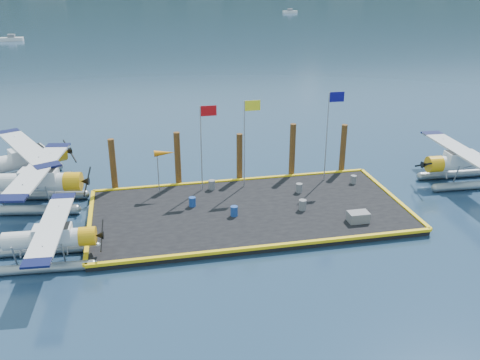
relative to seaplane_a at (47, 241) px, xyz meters
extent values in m
plane|color=#162D44|center=(11.95, 3.58, -1.32)|extent=(4000.00, 4000.00, 0.00)
cube|color=black|center=(11.95, 3.58, -1.12)|extent=(20.00, 10.00, 0.40)
cylinder|color=gray|center=(-0.29, 1.00, -1.05)|extent=(5.55, 0.90, 0.54)
cylinder|color=gray|center=(-0.43, -0.95, -1.05)|extent=(5.55, 0.90, 0.54)
cylinder|color=silver|center=(-0.18, 0.01, 0.15)|extent=(4.20, 1.26, 0.98)
cube|color=silver|center=(0.35, -0.02, 0.46)|extent=(2.02, 1.11, 0.80)
cube|color=black|center=(0.62, -0.04, 0.64)|extent=(1.31, 1.02, 0.49)
cylinder|color=orange|center=(2.13, -0.14, 0.15)|extent=(0.96, 1.09, 1.03)
cube|color=black|center=(2.89, -0.19, 0.15)|extent=(0.19, 1.98, 1.00)
cube|color=silver|center=(0.35, -0.02, 0.91)|extent=(1.87, 8.10, 0.11)
cube|color=#0B0E37|center=(0.61, 3.80, 0.91)|extent=(1.39, 0.89, 0.12)
cube|color=#0B0E37|center=(0.10, -3.85, 0.91)|extent=(1.39, 0.89, 0.12)
cylinder|color=gray|center=(-1.94, 8.93, -0.99)|extent=(6.75, 1.78, 0.65)
cylinder|color=gray|center=(-2.34, 6.58, -0.99)|extent=(6.75, 1.78, 0.65)
cylinder|color=silver|center=(-1.92, 7.72, 0.47)|extent=(5.18, 2.03, 1.20)
cube|color=silver|center=(-1.28, 7.61, 0.85)|extent=(2.56, 1.58, 0.98)
cube|color=black|center=(-0.96, 7.55, 1.07)|extent=(1.69, 1.38, 0.60)
cylinder|color=orange|center=(0.86, 7.24, 0.47)|extent=(1.28, 1.43, 1.26)
cube|color=black|center=(1.77, 7.09, 0.47)|extent=(0.47, 2.40, 1.22)
cube|color=silver|center=(-1.28, 7.61, 1.40)|extent=(3.26, 9.91, 0.13)
cube|color=#0B0E37|center=(-0.49, 12.21, 1.40)|extent=(1.77, 1.24, 0.14)
cube|color=#0B0E37|center=(-2.07, 3.00, 1.40)|extent=(1.77, 1.24, 0.14)
cylinder|color=gray|center=(-4.01, 13.03, -0.99)|extent=(6.45, 3.46, 0.66)
cylinder|color=gray|center=(-2.99, 10.84, -0.99)|extent=(6.45, 3.46, 0.66)
cylinder|color=silver|center=(-3.30, 12.02, 0.49)|extent=(5.13, 3.24, 1.21)
cube|color=silver|center=(-2.70, 12.30, 0.87)|extent=(2.70, 2.11, 0.99)
cube|color=black|center=(-2.41, 12.44, 1.09)|extent=(1.88, 1.69, 0.60)
cylinder|color=orange|center=(-0.71, 13.22, 0.49)|extent=(1.53, 1.62, 1.27)
cube|color=black|center=(0.13, 13.61, 0.49)|extent=(1.09, 2.24, 1.23)
cube|color=silver|center=(-2.70, 12.30, 1.42)|extent=(5.64, 9.65, 0.13)
cube|color=#0B0E37|center=(-4.69, 16.58, 1.42)|extent=(1.91, 1.59, 0.14)
cube|color=#0B0E37|center=(-0.72, 8.02, 1.42)|extent=(1.91, 1.59, 0.14)
cylinder|color=gray|center=(28.94, 4.38, -1.02)|extent=(6.33, 0.85, 0.61)
cylinder|color=gray|center=(29.02, 6.61, -1.02)|extent=(6.33, 0.85, 0.61)
cylinder|color=silver|center=(28.78, 5.50, 0.36)|extent=(4.77, 1.30, 1.12)
cube|color=silver|center=(28.17, 5.53, 0.72)|extent=(2.28, 1.21, 0.92)
cube|color=black|center=(27.86, 5.54, 0.92)|extent=(1.47, 1.12, 0.56)
cylinder|color=orange|center=(26.13, 5.61, 0.36)|extent=(1.06, 1.22, 1.18)
cube|color=black|center=(25.27, 5.64, 0.36)|extent=(0.15, 2.27, 1.14)
cube|color=silver|center=(28.17, 5.53, 1.22)|extent=(1.88, 9.21, 0.12)
cube|color=#0B0E37|center=(28.34, 9.90, 1.22)|extent=(1.56, 0.97, 0.13)
cylinder|color=navy|center=(8.42, 4.79, -0.61)|extent=(0.44, 0.44, 0.63)
cylinder|color=slate|center=(15.30, 2.80, -0.58)|extent=(0.49, 0.49, 0.68)
cylinder|color=slate|center=(15.95, 5.56, -0.60)|extent=(0.45, 0.45, 0.63)
cylinder|color=navy|center=(10.82, 2.84, -0.60)|extent=(0.46, 0.46, 0.64)
cylinder|color=slate|center=(20.29, 6.32, -0.63)|extent=(0.41, 0.41, 0.58)
cylinder|color=slate|center=(10.10, 7.30, -0.58)|extent=(0.48, 0.48, 0.67)
cube|color=slate|center=(18.13, 0.49, -0.61)|extent=(1.26, 0.84, 0.63)
cylinder|color=#97979F|center=(9.45, 7.38, 2.08)|extent=(0.08, 0.08, 6.00)
cube|color=#B40B10|center=(10.00, 7.38, 4.73)|extent=(1.10, 0.03, 0.70)
cylinder|color=#97979F|center=(12.45, 7.38, 2.18)|extent=(0.08, 0.08, 6.20)
cube|color=yellow|center=(13.00, 7.38, 4.93)|extent=(1.10, 0.03, 0.70)
cylinder|color=#97979F|center=(18.45, 7.38, 2.33)|extent=(0.08, 0.08, 6.50)
cube|color=#0D0B67|center=(19.00, 7.38, 5.23)|extent=(1.10, 0.03, 0.70)
cylinder|color=#97979F|center=(6.45, 7.38, 0.58)|extent=(0.07, 0.07, 3.00)
cone|color=#D06E0B|center=(6.95, 7.38, 1.98)|extent=(1.40, 0.44, 0.44)
cylinder|color=#422913|center=(3.45, 8.98, 0.68)|extent=(0.44, 0.44, 4.00)
cylinder|color=#422913|center=(7.95, 8.98, 0.78)|extent=(0.44, 0.44, 4.20)
cylinder|color=#422913|center=(12.45, 8.98, 0.58)|extent=(0.44, 0.44, 3.80)
cylinder|color=#422913|center=(16.45, 8.98, 0.83)|extent=(0.44, 0.44, 4.30)
cylinder|color=#422913|center=(20.45, 8.98, 0.68)|extent=(0.44, 0.44, 4.00)
camera|label=1|loc=(4.97, -26.87, 13.92)|focal=40.00mm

